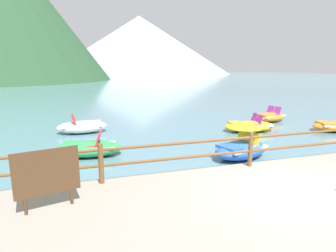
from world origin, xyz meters
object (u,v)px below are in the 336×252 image
pedal_boat_1 (88,148)px  pedal_boat_5 (82,127)px  sign_board (47,173)px  pedal_boat_3 (269,117)px  pedal_boat_2 (241,146)px  pedal_boat_4 (249,126)px

pedal_boat_1 → pedal_boat_5: (-0.17, 3.75, 0.02)m
sign_board → pedal_boat_3: size_ratio=0.51×
sign_board → pedal_boat_2: size_ratio=0.50×
pedal_boat_1 → pedal_boat_3: (10.04, 3.53, -0.01)m
sign_board → pedal_boat_1: 4.62m
pedal_boat_2 → sign_board: bearing=-155.2°
sign_board → pedal_boat_1: size_ratio=0.48×
sign_board → pedal_boat_5: size_ratio=0.52×
pedal_boat_5 → sign_board: bearing=-94.6°
pedal_boat_4 → pedal_boat_3: bearing=36.5°
pedal_boat_2 → pedal_boat_3: 7.34m
pedal_boat_3 → pedal_boat_5: pedal_boat_5 is taller
sign_board → pedal_boat_1: sign_board is taller
sign_board → pedal_boat_5: bearing=85.4°
pedal_boat_1 → pedal_boat_5: bearing=92.5°
sign_board → pedal_boat_1: (0.83, 4.47, -0.85)m
pedal_boat_1 → pedal_boat_4: bearing=12.6°
pedal_boat_1 → pedal_boat_3: 10.64m
sign_board → pedal_boat_3: (10.86, 7.99, -0.86)m
pedal_boat_5 → pedal_boat_4: bearing=-15.0°
pedal_boat_1 → pedal_boat_5: size_ratio=1.07×
pedal_boat_1 → pedal_boat_5: pedal_boat_5 is taller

